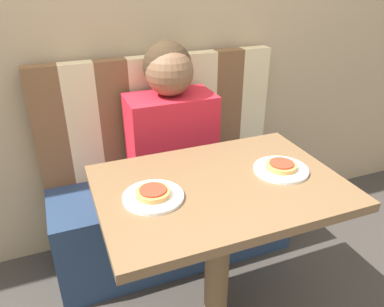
# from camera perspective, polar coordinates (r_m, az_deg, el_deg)

# --- Properties ---
(wall_back) EXTENTS (7.00, 0.05, 2.60)m
(wall_back) POSITION_cam_1_polar(r_m,az_deg,el_deg) (1.94, -6.51, 21.83)
(wall_back) COLOR tan
(wall_back) RESTS_ON ground_plane
(booth_seat) EXTENTS (1.25, 0.45, 0.46)m
(booth_seat) POSITION_cam_1_polar(r_m,az_deg,el_deg) (2.08, -2.85, -9.59)
(booth_seat) COLOR navy
(booth_seat) RESTS_ON ground_plane
(booth_backrest) EXTENTS (1.25, 0.07, 0.60)m
(booth_backrest) POSITION_cam_1_polar(r_m,az_deg,el_deg) (1.98, -4.98, 6.05)
(booth_backrest) COLOR brown
(booth_backrest) RESTS_ON booth_seat
(dining_table) EXTENTS (0.88, 0.62, 0.77)m
(dining_table) POSITION_cam_1_polar(r_m,az_deg,el_deg) (1.42, 4.16, -8.76)
(dining_table) COLOR brown
(dining_table) RESTS_ON ground_plane
(person) EXTENTS (0.42, 0.26, 0.70)m
(person) POSITION_cam_1_polar(r_m,az_deg,el_deg) (1.80, -3.31, 5.40)
(person) COLOR red
(person) RESTS_ON booth_seat
(plate_left) EXTENTS (0.21, 0.21, 0.01)m
(plate_left) POSITION_cam_1_polar(r_m,az_deg,el_deg) (1.27, -5.93, -6.57)
(plate_left) COLOR white
(plate_left) RESTS_ON dining_table
(plate_right) EXTENTS (0.21, 0.21, 0.01)m
(plate_right) POSITION_cam_1_polar(r_m,az_deg,el_deg) (1.46, 13.39, -2.40)
(plate_right) COLOR white
(plate_right) RESTS_ON dining_table
(pizza_left) EXTENTS (0.12, 0.12, 0.02)m
(pizza_left) POSITION_cam_1_polar(r_m,az_deg,el_deg) (1.26, -5.96, -5.92)
(pizza_left) COLOR #C68E47
(pizza_left) RESTS_ON plate_left
(pizza_right) EXTENTS (0.12, 0.12, 0.02)m
(pizza_right) POSITION_cam_1_polar(r_m,az_deg,el_deg) (1.45, 13.46, -1.81)
(pizza_right) COLOR #C68E47
(pizza_right) RESTS_ON plate_right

